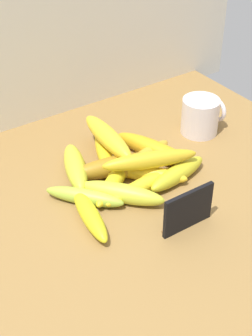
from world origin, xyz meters
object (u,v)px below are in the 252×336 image
object	(u,v)px
banana_4	(142,187)
banana_9	(104,152)
banana_6	(90,215)
banana_13	(108,137)
banana_1	(114,181)
banana_5	(85,197)
banana_8	(155,150)
banana_7	(143,159)
banana_10	(77,166)
banana_11	(147,173)
chalkboard_sign	(188,211)
banana_0	(123,194)
coffee_mug	(201,116)
banana_2	(178,174)
banana_12	(150,160)
banana_3	(114,166)

from	to	relation	value
banana_4	banana_9	size ratio (longest dim) A/B	1.00
banana_6	banana_13	size ratio (longest dim) A/B	0.82
banana_1	banana_5	xyz separation A→B (cm)	(-7.73, -0.97, -0.05)
banana_8	banana_7	bearing A→B (deg)	-166.64
banana_7	banana_10	world-z (taller)	banana_10
banana_10	banana_8	bearing A→B (deg)	-13.52
banana_4	banana_13	distance (cm)	15.21
banana_4	banana_11	bearing A→B (deg)	42.55
chalkboard_sign	banana_0	world-z (taller)	chalkboard_sign
banana_0	banana_10	xyz separation A→B (cm)	(-2.91, 13.04, 0.19)
chalkboard_sign	banana_6	size ratio (longest dim) A/B	0.68
banana_9	banana_10	world-z (taller)	banana_10
coffee_mug	banana_10	world-z (taller)	coffee_mug
banana_8	banana_9	xyz separation A→B (cm)	(-9.43, 6.08, -0.48)
banana_13	banana_5	bearing A→B (deg)	-139.04
chalkboard_sign	banana_13	bearing A→B (deg)	89.85
banana_6	banana_11	bearing A→B (deg)	15.64
banana_1	banana_2	xyz separation A→B (cm)	(12.15, -5.61, 0.21)
banana_12	banana_13	world-z (taller)	banana_13
banana_2	banana_3	size ratio (longest dim) A/B	0.79
banana_3	banana_7	world-z (taller)	banana_3
banana_4	banana_5	bearing A→B (deg)	161.05
banana_2	banana_11	bearing A→B (deg)	143.06
coffee_mug	banana_8	world-z (taller)	coffee_mug
banana_0	banana_12	bearing A→B (deg)	18.69
chalkboard_sign	banana_10	distance (cm)	27.32
banana_2	banana_13	xyz separation A→B (cm)	(-7.42, 15.45, 3.56)
banana_0	banana_10	bearing A→B (deg)	102.57
banana_2	banana_9	size ratio (longest dim) A/B	0.86
banana_4	banana_11	size ratio (longest dim) A/B	1.06
banana_1	banana_13	bearing A→B (deg)	64.34
banana_3	banana_10	size ratio (longest dim) A/B	1.21
banana_6	banana_13	distance (cm)	22.03
banana_0	banana_8	world-z (taller)	banana_8
banana_5	banana_13	size ratio (longest dim) A/B	0.83
banana_3	banana_5	bearing A→B (deg)	-155.02
banana_9	banana_3	bearing A→B (deg)	-101.88
banana_4	banana_11	world-z (taller)	banana_11
banana_4	banana_10	xyz separation A→B (cm)	(-7.67, 12.89, 0.58)
banana_12	banana_6	bearing A→B (deg)	-165.89
banana_5	banana_7	world-z (taller)	banana_7
banana_5	banana_10	xyz separation A→B (cm)	(3.58, 9.02, 0.57)
banana_3	banana_9	bearing A→B (deg)	78.12
banana_0	banana_4	world-z (taller)	banana_0
banana_3	banana_4	distance (cm)	8.70
banana_5	banana_12	bearing A→B (deg)	-4.04
coffee_mug	banana_2	distance (cm)	21.02
chalkboard_sign	banana_3	world-z (taller)	chalkboard_sign
banana_11	banana_12	distance (cm)	3.54
banana_11	banana_8	bearing A→B (deg)	41.68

